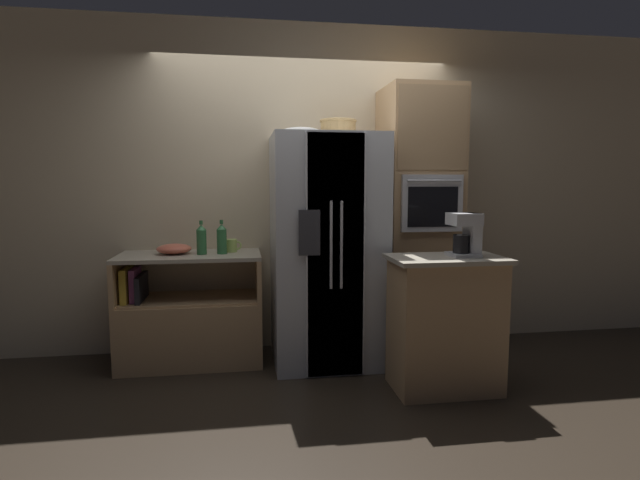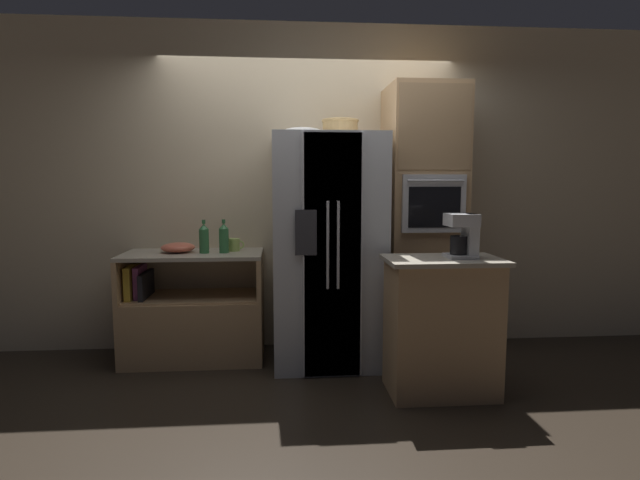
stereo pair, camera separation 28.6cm
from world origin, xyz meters
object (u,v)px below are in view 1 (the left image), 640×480
at_px(refrigerator, 326,250).
at_px(fruit_bowl, 301,132).
at_px(wall_oven, 418,222).
at_px(coffee_maker, 467,233).
at_px(bottle_tall, 222,239).
at_px(mug, 232,246).
at_px(bottle_short, 201,239).
at_px(mixing_bowl, 174,249).
at_px(wicker_basket, 338,128).

distance_m(refrigerator, fruit_bowl, 0.97).
relative_size(wall_oven, coffee_maker, 7.47).
height_order(bottle_tall, mug, bottle_tall).
bearing_deg(mug, bottle_short, -154.94).
relative_size(refrigerator, mixing_bowl, 6.67).
relative_size(wicker_basket, bottle_tall, 1.10).
relative_size(refrigerator, wicker_basket, 6.08).
relative_size(refrigerator, coffee_maker, 6.09).
distance_m(mug, mixing_bowl, 0.45).
bearing_deg(mixing_bowl, bottle_short, -16.50).
height_order(wall_oven, fruit_bowl, wall_oven).
bearing_deg(wicker_basket, coffee_maker, -48.03).
bearing_deg(wall_oven, coffee_maker, -86.61).
relative_size(bottle_short, mug, 2.05).
height_order(bottle_tall, mixing_bowl, bottle_tall).
xyz_separation_m(bottle_tall, coffee_maker, (1.69, -0.81, 0.10)).
height_order(refrigerator, wicker_basket, wicker_basket).
xyz_separation_m(refrigerator, mug, (-0.76, 0.19, 0.03)).
distance_m(refrigerator, wicker_basket, 0.99).
relative_size(refrigerator, fruit_bowl, 5.82).
bearing_deg(bottle_tall, fruit_bowl, -0.32).
relative_size(fruit_bowl, mug, 2.38).
height_order(wicker_basket, mixing_bowl, wicker_basket).
relative_size(refrigerator, bottle_short, 6.76).
bearing_deg(fruit_bowl, mug, 169.55).
height_order(wicker_basket, coffee_maker, wicker_basket).
distance_m(fruit_bowl, mixing_bowl, 1.38).
height_order(refrigerator, coffee_maker, refrigerator).
bearing_deg(bottle_tall, mug, 53.43).
distance_m(refrigerator, coffee_maker, 1.13).
bearing_deg(mixing_bowl, wicker_basket, -1.66).
bearing_deg(bottle_short, wall_oven, 0.97).
bearing_deg(bottle_tall, coffee_maker, -25.55).
xyz_separation_m(refrigerator, wicker_basket, (0.11, 0.11, 0.98)).
xyz_separation_m(wall_oven, mixing_bowl, (-2.02, 0.04, -0.20)).
distance_m(bottle_short, mixing_bowl, 0.24).
bearing_deg(bottle_tall, refrigerator, -6.12).
bearing_deg(mixing_bowl, coffee_maker, -22.71).
relative_size(bottle_short, mixing_bowl, 0.99).
height_order(fruit_bowl, bottle_short, fruit_bowl).
relative_size(bottle_tall, bottle_short, 1.01).
distance_m(wall_oven, bottle_short, 1.80).
distance_m(wall_oven, wicker_basket, 1.04).
xyz_separation_m(bottle_short, mug, (0.23, 0.11, -0.07)).
relative_size(wall_oven, wicker_basket, 7.46).
bearing_deg(wall_oven, wicker_basket, -179.73).
bearing_deg(refrigerator, coffee_maker, -40.00).
xyz_separation_m(wicker_basket, mug, (-0.87, 0.08, -0.96)).
bearing_deg(bottle_short, mixing_bowl, 163.50).
relative_size(refrigerator, bottle_tall, 6.71).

